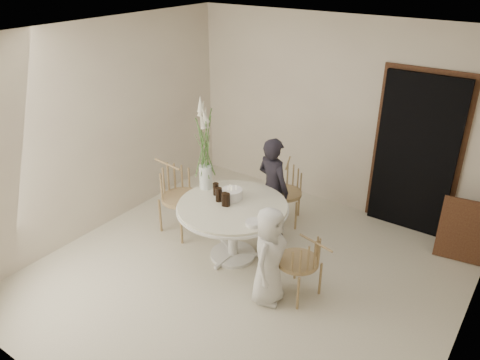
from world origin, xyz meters
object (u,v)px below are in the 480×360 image
Objects in this scene: chair_right at (306,259)px; birthday_cake at (232,194)px; chair_left at (175,188)px; flower_vase at (205,149)px; chair_far at (286,184)px; table at (233,213)px; girl at (273,188)px; boy at (269,256)px.

chair_right is 3.12× the size of birthday_cake.
flower_vase reaches higher than chair_left.
table is at bearing -114.73° from chair_far.
girl reaches higher than chair_right.
chair_far is 0.73× the size of boy.
birthday_cake is at bearing 48.87° from boy.
chair_left reaches higher than chair_far.
chair_left is at bearing -85.19° from chair_right.
chair_right is 1.82m from flower_vase.
chair_far is 0.87× the size of chair_left.
girl is 1.22× the size of boy.
flower_vase is at bearing -75.78° from chair_left.
girl is at bearing -103.64° from chair_far.
table is 0.23m from birthday_cake.
chair_right is 0.39m from boy.
chair_left reaches higher than birthday_cake.
chair_far is 1.73m from chair_right.
table is at bearing -88.12° from chair_left.
chair_far is 0.59× the size of girl.
chair_right is 2.13m from chair_left.
flower_vase reaches higher than birthday_cake.
flower_vase is (0.49, 0.06, 0.66)m from chair_left.
chair_left is (-1.01, 0.10, -0.01)m from table.
girl reaches higher than chair_far.
boy is at bearing -88.19° from chair_far.
chair_left is 1.29m from girl.
chair_far is 1.52m from chair_left.
chair_right reaches higher than table.
boy is (-0.32, -0.23, 0.05)m from chair_right.
chair_right is 0.71× the size of boy.
chair_left is (-2.10, 0.29, 0.09)m from chair_right.
birthday_cake is (-0.21, -0.60, 0.11)m from girl.
chair_left is 0.82m from flower_vase.
chair_left is (-1.06, -1.09, 0.08)m from chair_far.
girl is 5.39× the size of birthday_cake.
chair_far is at bearing -66.40° from girl.
flower_vase is (-0.65, -0.55, 0.58)m from girl.
chair_right is 1.25m from birthday_cake.
birthday_cake is (-1.18, 0.31, 0.28)m from chair_right.
girl is at bearing -120.20° from chair_right.
girl is 1.15× the size of flower_vase.
flower_vase is at bearing 56.49° from boy.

